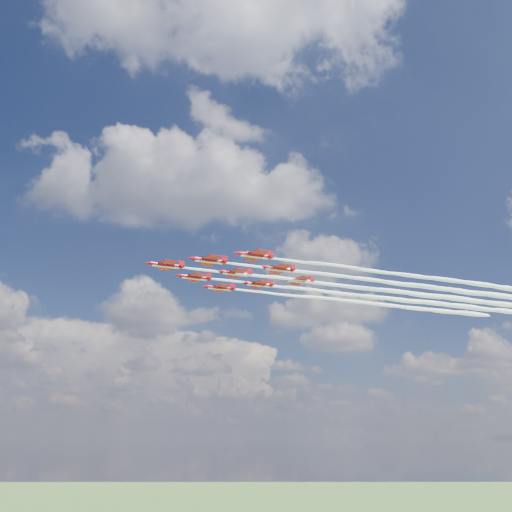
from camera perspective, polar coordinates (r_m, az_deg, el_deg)
The scene contains 9 objects.
jet_lead at distance 147.23m, azimuth 9.85°, elevation -3.34°, with size 103.57×41.57×2.56m.
jet_row2_port at distance 146.19m, azimuth 14.50°, elevation -2.87°, with size 103.57×41.57×2.56m.
jet_row2_starb at distance 158.07m, azimuth 11.47°, elevation -4.39°, with size 103.57×41.57×2.56m.
jet_row3_port at distance 146.14m, azimuth 19.19°, elevation -2.37°, with size 103.57×41.57×2.56m.
jet_row3_centre at distance 157.32m, azimuth 15.81°, elevation -3.95°, with size 103.57×41.57×2.56m.
jet_row3_starb at distance 169.07m, azimuth 12.88°, elevation -5.31°, with size 103.57×41.57×2.56m.
jet_row4_port at distance 157.48m, azimuth 20.16°, elevation -3.49°, with size 103.57×41.57×2.56m.
jet_row4_starb at distance 168.56m, azimuth 16.94°, elevation -4.89°, with size 103.57×41.57×2.56m.
jet_tail at distance 168.90m, azimuth 21.00°, elevation -4.45°, with size 103.57×41.57×2.56m.
Camera 1 is at (12.37, -125.91, 32.28)m, focal length 35.00 mm.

